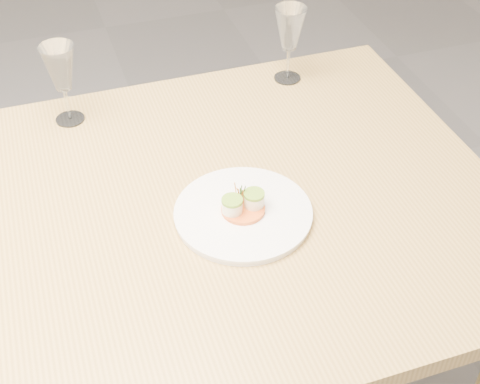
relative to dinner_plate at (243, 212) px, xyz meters
name	(u,v)px	position (x,y,z in m)	size (l,w,h in m)	color
dinner_plate	(243,212)	(0.00, 0.00, 0.00)	(0.28, 0.28, 0.07)	white
wine_glass_2	(60,70)	(-0.29, 0.46, 0.13)	(0.08, 0.08, 0.20)	white
wine_glass_3	(290,30)	(0.28, 0.47, 0.13)	(0.08, 0.08, 0.20)	white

